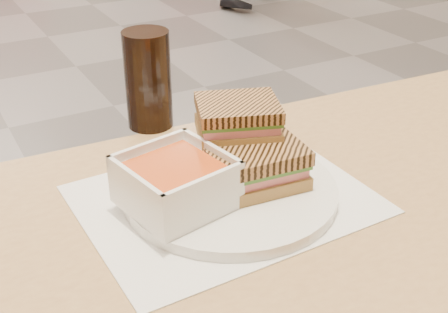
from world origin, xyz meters
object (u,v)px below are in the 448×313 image
main_table (337,285)px  soup_bowl (176,184)px  panini_lower (253,164)px  cola_glass (148,80)px  plate (230,191)px

main_table → soup_bowl: size_ratio=8.40×
panini_lower → cola_glass: (-0.04, 0.27, 0.04)m
main_table → cola_glass: 0.44m
plate → panini_lower: bearing=-8.5°
main_table → cola_glass: cola_glass is taller
soup_bowl → panini_lower: size_ratio=1.06×
plate → cola_glass: 0.27m
soup_bowl → cola_glass: size_ratio=0.90×
plate → cola_glass: cola_glass is taller
soup_bowl → panini_lower: soup_bowl is taller
main_table → panini_lower: 0.21m
cola_glass → soup_bowl: bearing=-105.7°
panini_lower → cola_glass: size_ratio=0.84×
soup_bowl → cola_glass: bearing=74.3°
soup_bowl → cola_glass: (0.08, 0.27, 0.04)m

